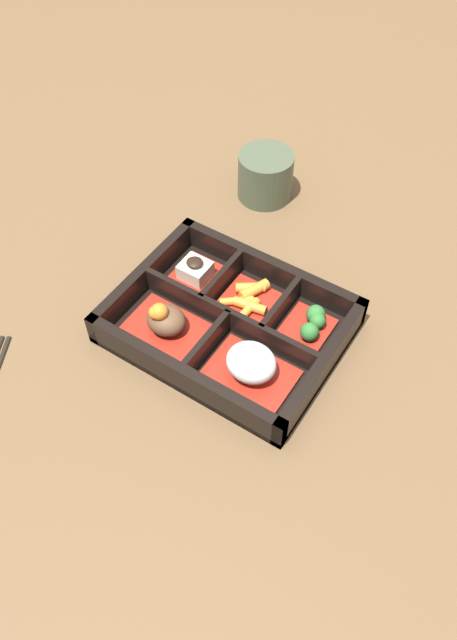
{
  "coord_description": "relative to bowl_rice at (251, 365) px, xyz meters",
  "views": [
    {
      "loc": [
        -0.27,
        0.42,
        0.66
      ],
      "look_at": [
        0.0,
        0.0,
        0.03
      ],
      "focal_mm": 35.0,
      "sensor_mm": 36.0,
      "label": 1
    }
  ],
  "objects": [
    {
      "name": "ground_plane",
      "position": [
        0.06,
        -0.05,
        -0.03
      ],
      "size": [
        3.0,
        3.0,
        0.0
      ],
      "primitive_type": "plane",
      "color": "brown"
    },
    {
      "name": "bento_base",
      "position": [
        0.06,
        -0.05,
        -0.03
      ],
      "size": [
        0.29,
        0.22,
        0.01
      ],
      "color": "black",
      "rests_on": "ground_plane"
    },
    {
      "name": "bento_rim",
      "position": [
        0.06,
        -0.05,
        -0.01
      ],
      "size": [
        0.29,
        0.22,
        0.05
      ],
      "color": "black",
      "rests_on": "ground_plane"
    },
    {
      "name": "bowl_rice",
      "position": [
        0.0,
        0.0,
        0.0
      ],
      "size": [
        0.11,
        0.08,
        0.05
      ],
      "color": "maroon",
      "rests_on": "bento_base"
    },
    {
      "name": "bowl_stew",
      "position": [
        0.13,
        0.0,
        -0.0
      ],
      "size": [
        0.11,
        0.08,
        0.05
      ],
      "color": "maroon",
      "rests_on": "bento_base"
    },
    {
      "name": "bowl_greens",
      "position": [
        -0.03,
        -0.1,
        -0.01
      ],
      "size": [
        0.06,
        0.08,
        0.03
      ],
      "color": "maroon",
      "rests_on": "bento_base"
    },
    {
      "name": "bowl_carrots",
      "position": [
        0.06,
        -0.1,
        -0.01
      ],
      "size": [
        0.07,
        0.08,
        0.02
      ],
      "color": "maroon",
      "rests_on": "bento_base"
    },
    {
      "name": "bowl_tofu",
      "position": [
        0.15,
        -0.1,
        -0.01
      ],
      "size": [
        0.06,
        0.08,
        0.04
      ],
      "color": "maroon",
      "rests_on": "bento_base"
    },
    {
      "name": "tea_cup",
      "position": [
        0.17,
        -0.31,
        0.01
      ],
      "size": [
        0.09,
        0.09,
        0.07
      ],
      "color": "#424C38",
      "rests_on": "ground_plane"
    }
  ]
}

